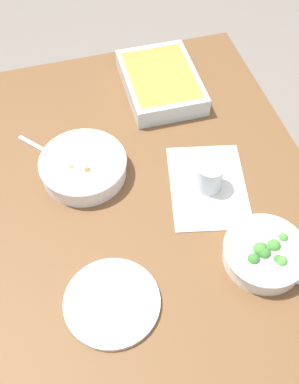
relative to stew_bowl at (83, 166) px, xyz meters
The scene contains 9 objects.
ground_plane 0.79m from the stew_bowl, 125.34° to the right, with size 6.00×6.00×0.00m, color slate.
dining_table 0.22m from the stew_bowl, 125.34° to the right, with size 1.20×0.90×0.74m.
placemat 0.34m from the stew_bowl, 113.46° to the right, with size 0.28×0.20×0.00m, color silver.
stew_bowl is the anchor object (origin of this frame).
broccoli_bowl 0.52m from the stew_bowl, 136.20° to the right, with size 0.20×0.20×0.06m.
baking_dish 0.40m from the stew_bowl, 47.90° to the right, with size 0.30×0.22×0.06m.
drink_cup 0.34m from the stew_bowl, 113.46° to the right, with size 0.07×0.07×0.08m.
side_plate 0.39m from the stew_bowl, behind, with size 0.22×0.22×0.01m, color silver.
spoon_by_stew 0.13m from the stew_bowl, 40.59° to the left, with size 0.15×0.13×0.01m.
Camera 1 is at (-0.73, 0.21, 1.76)m, focal length 44.90 mm.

